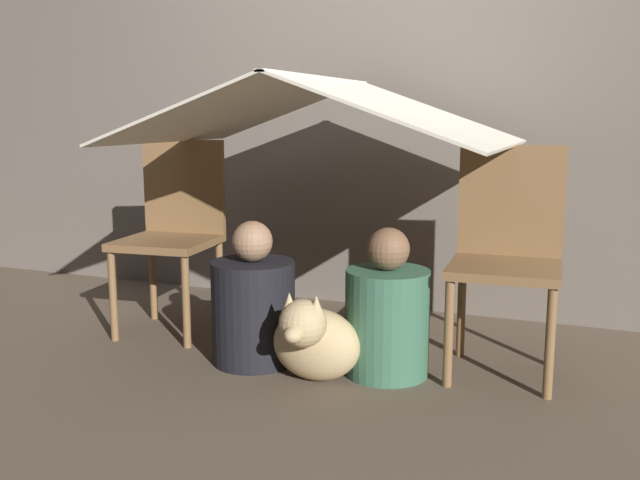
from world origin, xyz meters
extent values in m
plane|color=brown|center=(0.00, 0.00, 0.00)|extent=(8.80, 8.80, 0.00)
cube|color=#6B6056|center=(0.00, 0.96, 1.25)|extent=(7.00, 0.05, 2.50)
cylinder|color=brown|center=(-0.95, -0.12, 0.21)|extent=(0.04, 0.04, 0.42)
cylinder|color=brown|center=(-0.58, -0.08, 0.21)|extent=(0.04, 0.04, 0.42)
cylinder|color=brown|center=(-0.99, 0.25, 0.21)|extent=(0.04, 0.04, 0.42)
cylinder|color=brown|center=(-0.62, 0.29, 0.21)|extent=(0.04, 0.04, 0.42)
cube|color=brown|center=(-0.79, 0.09, 0.44)|extent=(0.47, 0.47, 0.04)
cube|color=brown|center=(-0.81, 0.29, 0.69)|extent=(0.43, 0.07, 0.46)
cylinder|color=brown|center=(0.61, -0.11, 0.21)|extent=(0.04, 0.04, 0.42)
cylinder|color=brown|center=(0.98, -0.09, 0.21)|extent=(0.04, 0.04, 0.42)
cylinder|color=brown|center=(0.59, 0.26, 0.21)|extent=(0.04, 0.04, 0.42)
cylinder|color=brown|center=(0.96, 0.28, 0.21)|extent=(0.04, 0.04, 0.42)
cube|color=brown|center=(0.79, 0.09, 0.44)|extent=(0.45, 0.45, 0.04)
cube|color=brown|center=(0.78, 0.29, 0.69)|extent=(0.43, 0.05, 0.46)
cube|color=silver|center=(-0.39, 0.09, 1.06)|extent=(0.79, 1.13, 0.28)
cube|color=silver|center=(0.39, 0.09, 1.06)|extent=(0.79, 1.13, 0.28)
cube|color=silver|center=(0.00, 0.09, 1.19)|extent=(0.04, 1.13, 0.01)
cylinder|color=black|center=(-0.22, -0.13, 0.22)|extent=(0.35, 0.35, 0.44)
sphere|color=#9E7556|center=(-0.22, -0.13, 0.52)|extent=(0.17, 0.17, 0.17)
cylinder|color=#38664C|center=(0.35, -0.06, 0.22)|extent=(0.34, 0.34, 0.43)
sphere|color=brown|center=(0.35, -0.06, 0.52)|extent=(0.17, 0.17, 0.17)
ellipsoid|color=tan|center=(0.11, -0.23, 0.15)|extent=(0.36, 0.22, 0.29)
sphere|color=tan|center=(0.11, -0.36, 0.27)|extent=(0.18, 0.18, 0.18)
ellipsoid|color=tan|center=(0.11, -0.45, 0.25)|extent=(0.07, 0.09, 0.06)
cone|color=tan|center=(0.06, -0.36, 0.34)|extent=(0.06, 0.06, 0.08)
cone|color=tan|center=(0.17, -0.36, 0.34)|extent=(0.06, 0.06, 0.08)
cube|color=#CC664C|center=(0.15, 0.12, 0.05)|extent=(0.40, 0.32, 0.10)
camera|label=1|loc=(1.13, -2.74, 1.05)|focal=40.00mm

